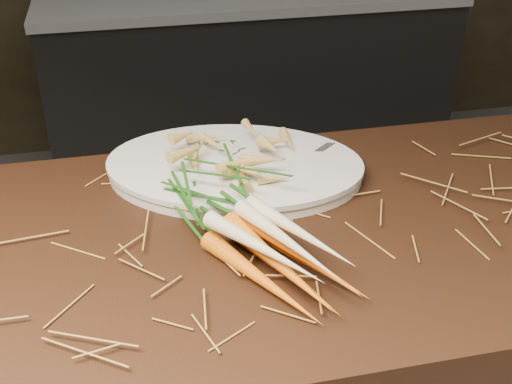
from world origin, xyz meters
The scene contains 6 objects.
back_counter centered at (0.30, 2.18, 0.42)m, with size 1.82×0.62×0.84m.
straw_bedding centered at (0.00, 0.30, 0.91)m, with size 1.40×0.60×0.02m, color olive, non-canonical shape.
root_veg_bunch centered at (-0.12, 0.29, 0.94)m, with size 0.34×0.50×0.09m.
serving_platter centered at (-0.08, 0.50, 0.91)m, with size 0.51×0.34×0.03m, color white, non-canonical shape.
roasted_veg_heap centered at (-0.08, 0.50, 0.96)m, with size 0.25×0.18×0.06m, color tan, non-canonical shape.
serving_fork centered at (0.09, 0.43, 0.93)m, with size 0.02×0.19×0.00m, color silver.
Camera 1 is at (-0.27, -0.60, 1.54)m, focal length 45.00 mm.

